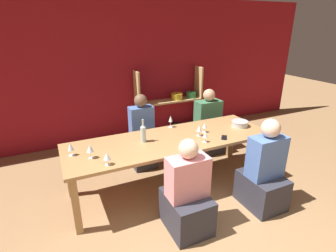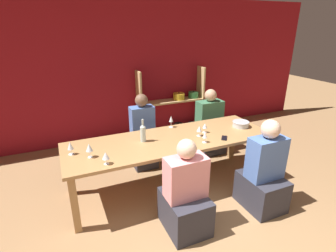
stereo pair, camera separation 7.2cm
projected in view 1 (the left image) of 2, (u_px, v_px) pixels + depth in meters
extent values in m
cube|color=maroon|center=(121.00, 72.00, 5.06)|extent=(8.80, 0.06, 2.70)
cube|color=tan|center=(138.00, 106.00, 5.23)|extent=(0.04, 0.30, 1.38)
cube|color=tan|center=(198.00, 98.00, 5.78)|extent=(0.04, 0.30, 1.38)
cube|color=tan|center=(169.00, 131.00, 5.75)|extent=(1.40, 0.30, 0.04)
cylinder|color=gold|center=(147.00, 132.00, 5.51)|extent=(0.25, 0.25, 0.11)
sphere|color=black|center=(147.00, 129.00, 5.49)|extent=(0.02, 0.02, 0.02)
cylinder|color=black|center=(176.00, 126.00, 5.78)|extent=(0.21, 0.21, 0.14)
sphere|color=black|center=(176.00, 123.00, 5.75)|extent=(0.02, 0.02, 0.02)
cylinder|color=#235BAD|center=(190.00, 125.00, 5.93)|extent=(0.19, 0.19, 0.10)
sphere|color=black|center=(190.00, 122.00, 5.91)|extent=(0.02, 0.02, 0.02)
cube|color=tan|center=(169.00, 101.00, 5.50)|extent=(1.40, 0.30, 0.04)
cylinder|color=gold|center=(177.00, 96.00, 5.54)|extent=(0.24, 0.24, 0.13)
sphere|color=black|center=(177.00, 93.00, 5.51)|extent=(0.02, 0.02, 0.02)
cylinder|color=#338447|center=(191.00, 95.00, 5.67)|extent=(0.22, 0.22, 0.13)
sphere|color=black|center=(191.00, 91.00, 5.65)|extent=(0.02, 0.02, 0.02)
cube|color=#AD7F4C|center=(171.00, 140.00, 3.56)|extent=(2.83, 0.92, 0.04)
cube|color=#AD7F4C|center=(76.00, 206.00, 2.85)|extent=(0.08, 0.08, 0.72)
cube|color=#AD7F4C|center=(263.00, 157.00, 3.90)|extent=(0.08, 0.08, 0.72)
cube|color=#AD7F4C|center=(69.00, 173.00, 3.50)|extent=(0.08, 0.08, 0.72)
cube|color=#AD7F4C|center=(231.00, 138.00, 4.55)|extent=(0.08, 0.08, 0.72)
cylinder|color=#B7BABC|center=(240.00, 124.00, 3.98)|extent=(0.24, 0.24, 0.08)
torus|color=#B7BABC|center=(240.00, 121.00, 3.97)|extent=(0.25, 0.25, 0.01)
cylinder|color=#B2C6C1|center=(143.00, 134.00, 3.43)|extent=(0.07, 0.07, 0.21)
cone|color=#B2C6C1|center=(143.00, 126.00, 3.39)|extent=(0.07, 0.07, 0.03)
cylinder|color=#B2C6C1|center=(143.00, 122.00, 3.37)|extent=(0.03, 0.03, 0.07)
cylinder|color=white|center=(108.00, 165.00, 2.90)|extent=(0.06, 0.06, 0.00)
cylinder|color=white|center=(107.00, 162.00, 2.88)|extent=(0.01, 0.01, 0.06)
cone|color=white|center=(107.00, 156.00, 2.86)|extent=(0.08, 0.08, 0.08)
cylinder|color=beige|center=(107.00, 158.00, 2.86)|extent=(0.04, 0.04, 0.03)
cylinder|color=white|center=(204.00, 132.00, 3.77)|extent=(0.07, 0.07, 0.00)
cylinder|color=white|center=(204.00, 130.00, 3.76)|extent=(0.01, 0.01, 0.07)
cone|color=white|center=(205.00, 125.00, 3.73)|extent=(0.07, 0.07, 0.07)
cylinder|color=beige|center=(205.00, 126.00, 3.74)|extent=(0.04, 0.04, 0.03)
cylinder|color=white|center=(205.00, 142.00, 3.46)|extent=(0.06, 0.06, 0.00)
cylinder|color=white|center=(205.00, 140.00, 3.44)|extent=(0.01, 0.01, 0.06)
cone|color=white|center=(205.00, 135.00, 3.42)|extent=(0.06, 0.06, 0.07)
cylinder|color=white|center=(91.00, 158.00, 3.04)|extent=(0.06, 0.06, 0.00)
cylinder|color=white|center=(91.00, 155.00, 3.02)|extent=(0.01, 0.01, 0.08)
cone|color=white|center=(90.00, 148.00, 2.99)|extent=(0.08, 0.08, 0.09)
cylinder|color=beige|center=(90.00, 150.00, 3.00)|extent=(0.04, 0.04, 0.04)
cylinder|color=white|center=(72.00, 155.00, 3.10)|extent=(0.07, 0.07, 0.00)
cylinder|color=white|center=(71.00, 153.00, 3.09)|extent=(0.01, 0.01, 0.07)
cone|color=white|center=(70.00, 147.00, 3.06)|extent=(0.07, 0.07, 0.09)
cylinder|color=maroon|center=(71.00, 148.00, 3.07)|extent=(0.04, 0.04, 0.04)
cylinder|color=white|center=(199.00, 135.00, 3.65)|extent=(0.07, 0.07, 0.00)
cylinder|color=white|center=(199.00, 133.00, 3.64)|extent=(0.01, 0.01, 0.07)
cone|color=white|center=(199.00, 128.00, 3.62)|extent=(0.07, 0.07, 0.08)
cylinder|color=beige|center=(199.00, 130.00, 3.62)|extent=(0.04, 0.04, 0.03)
cylinder|color=white|center=(171.00, 127.00, 3.95)|extent=(0.07, 0.07, 0.00)
cylinder|color=white|center=(171.00, 124.00, 3.94)|extent=(0.01, 0.01, 0.09)
cone|color=white|center=(171.00, 119.00, 3.90)|extent=(0.06, 0.06, 0.09)
cube|color=black|center=(224.00, 138.00, 3.58)|extent=(0.15, 0.16, 0.01)
cube|color=#2D2D38|center=(261.00, 190.00, 3.37)|extent=(0.44, 0.55, 0.43)
cube|color=#4C70B7|center=(266.00, 157.00, 3.20)|extent=(0.44, 0.24, 0.53)
sphere|color=beige|center=(271.00, 128.00, 3.06)|extent=(0.23, 0.23, 0.23)
cube|color=#2D2D38|center=(143.00, 151.00, 4.33)|extent=(0.37, 0.47, 0.50)
cube|color=#4C70B7|center=(141.00, 122.00, 4.15)|extent=(0.37, 0.20, 0.51)
sphere|color=brown|center=(141.00, 101.00, 4.02)|extent=(0.20, 0.20, 0.20)
cube|color=#2D2D38|center=(186.00, 211.00, 2.99)|extent=(0.45, 0.56, 0.43)
cube|color=pink|center=(188.00, 177.00, 2.82)|extent=(0.45, 0.25, 0.47)
sphere|color=beige|center=(188.00, 149.00, 2.70)|extent=(0.21, 0.21, 0.21)
cube|color=#2D2D38|center=(207.00, 138.00, 4.87)|extent=(0.45, 0.57, 0.48)
cube|color=#3D7551|center=(208.00, 113.00, 4.69)|extent=(0.45, 0.25, 0.47)
sphere|color=tan|center=(209.00, 95.00, 4.57)|extent=(0.21, 0.21, 0.21)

